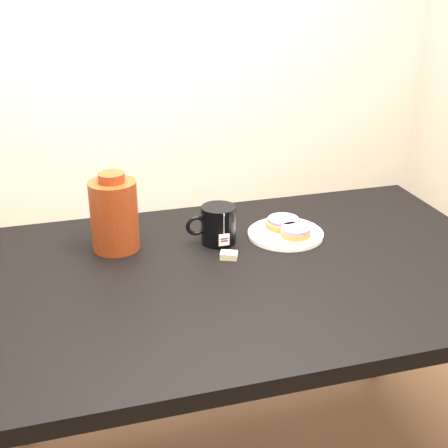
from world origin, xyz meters
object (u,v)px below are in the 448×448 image
object	(u,v)px
plate	(286,233)
bagel_package	(114,214)
bagel_back	(283,223)
teabag_pouch	(229,255)
table	(248,296)
bagel_front	(295,232)
mug	(218,225)

from	to	relation	value
plate	bagel_package	bearing A→B (deg)	173.32
bagel_back	teabag_pouch	xyz separation A→B (m)	(-0.20, -0.13, -0.02)
plate	table	bearing A→B (deg)	-136.05
teabag_pouch	bagel_front	bearing A→B (deg)	15.59
table	bagel_package	xyz separation A→B (m)	(-0.31, 0.22, 0.18)
teabag_pouch	mug	bearing A→B (deg)	90.79
teabag_pouch	bagel_package	bearing A→B (deg)	152.21
bagel_back	teabag_pouch	world-z (taller)	bagel_back
bagel_front	bagel_back	bearing A→B (deg)	97.66
bagel_back	bagel_package	distance (m)	0.49
table	mug	size ratio (longest dim) A/B	9.78
table	plate	size ratio (longest dim) A/B	6.47
bagel_back	teabag_pouch	bearing A→B (deg)	-147.51
table	mug	xyz separation A→B (m)	(-0.03, 0.17, 0.14)
plate	bagel_package	world-z (taller)	bagel_package
plate	bagel_back	xyz separation A→B (m)	(0.01, 0.04, 0.02)
plate	mug	distance (m)	0.20
table	bagel_package	world-z (taller)	bagel_package
table	plate	world-z (taller)	plate
bagel_back	bagel_package	size ratio (longest dim) A/B	0.50
table	bagel_front	xyz separation A→B (m)	(0.18, 0.13, 0.11)
table	teabag_pouch	size ratio (longest dim) A/B	31.11
bagel_package	bagel_back	bearing A→B (deg)	-2.03
table	teabag_pouch	world-z (taller)	teabag_pouch
mug	plate	bearing A→B (deg)	-4.21
bagel_package	plate	bearing A→B (deg)	-6.68
bagel_front	teabag_pouch	distance (m)	0.22
bagel_back	mug	size ratio (longest dim) A/B	0.76
table	bagel_back	distance (m)	0.28
table	plate	xyz separation A→B (m)	(0.17, 0.16, 0.09)
teabag_pouch	bagel_package	distance (m)	0.33
bagel_back	bagel_front	world-z (taller)	same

